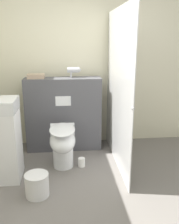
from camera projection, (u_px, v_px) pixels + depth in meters
The scene contains 9 objects.
ground_plane at pixel (100, 213), 2.46m from camera, with size 12.00×12.00×0.00m, color slate.
wall_back at pixel (85, 66), 3.89m from camera, with size 8.00×0.06×2.50m.
partition_panel at pixel (64, 114), 3.79m from camera, with size 1.12×0.31×1.10m.
shower_glass at pixel (118, 90), 3.22m from camera, with size 0.04×1.55×2.03m.
toilet at pixel (63, 143), 3.23m from camera, with size 0.33×0.61×0.57m.
hair_drier at pixel (74, 70), 3.65m from camera, with size 0.20×0.08×0.15m.
folded_towel at pixel (36, 76), 3.58m from camera, with size 0.24×0.16×0.07m.
spare_toilet_roll at pixel (82, 162), 3.34m from camera, with size 0.09×0.09×0.12m.
waste_bin at pixel (37, 185), 2.70m from camera, with size 0.26×0.26×0.26m.
Camera 1 is at (-0.31, -2.06, 1.65)m, focal length 40.00 mm.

